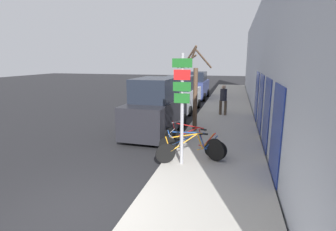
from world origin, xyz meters
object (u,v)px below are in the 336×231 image
Objects in this scene: signpost at (182,103)px; street_tree at (195,91)px; bicycle_2 at (192,141)px; bicycle_0 at (190,149)px; bicycle_1 at (192,146)px; parked_car_2 at (196,86)px; parked_car_0 at (156,109)px; pedestrian_near at (223,98)px; parked_car_1 at (181,95)px.

street_tree is at bearing 93.56° from signpost.
bicycle_2 is (0.17, 1.00, -1.47)m from signpost.
bicycle_1 is at bearing -34.43° from bicycle_0.
parked_car_0 is at bearing -90.08° from parked_car_2.
bicycle_0 is 0.85× the size of bicycle_1.
bicycle_1 is at bearing -52.46° from parked_car_0.
street_tree is (1.53, -10.84, 0.88)m from parked_car_2.
parked_car_2 is 7.60m from pedestrian_near.
street_tree reaches higher than bicycle_0.
signpost reaches higher than pedestrian_near.
street_tree is (1.64, 0.49, 0.80)m from parked_car_0.
parked_car_1 is at bearing 91.85° from parked_car_0.
signpost is 0.73× the size of parked_car_1.
bicycle_0 is at bearing -54.88° from parked_car_0.
signpost reaches higher than parked_car_2.
parked_car_2 is at bearing -25.12° from bicycle_0.
parked_car_2 reaches higher than bicycle_1.
street_tree reaches higher than signpost.
bicycle_0 is 0.27m from bicycle_1.
pedestrian_near reaches higher than bicycle_0.
street_tree reaches higher than bicycle_1.
bicycle_0 is at bearing -82.84° from street_tree.
pedestrian_near is (0.65, 7.41, 0.62)m from bicycle_0.
signpost is 4.14m from parked_car_0.
parked_car_1 is at bearing -19.26° from bicycle_0.
bicycle_0 is 8.95m from parked_car_1.
parked_car_1 is at bearing 108.25° from street_tree.
parked_car_1 is at bearing 47.19° from bicycle_2.
bicycle_1 is (0.22, 0.63, -1.51)m from signpost.
parked_car_1 reaches higher than bicycle_0.
parked_car_1 is (-0.00, 5.47, -0.10)m from parked_car_0.
parked_car_0 reaches higher than bicycle_2.
bicycle_0 is 14.68m from parked_car_2.
bicycle_2 reaches higher than bicycle_0.
pedestrian_near is (2.64, -7.13, 0.09)m from parked_car_2.
parked_car_1 reaches higher than pedestrian_near.
signpost is 4.06m from street_tree.
bicycle_1 is 3.74m from street_tree.
signpost reaches higher than bicycle_2.
bicycle_1 is 0.38m from bicycle_2.
street_tree is (-0.25, 4.05, -0.10)m from signpost.
bicycle_2 is at bearing 80.56° from signpost.
bicycle_1 is 8.69m from parked_car_1.
parked_car_0 reaches higher than bicycle_1.
bicycle_0 is 3.89m from parked_car_0.
bicycle_1 is 14.42m from parked_car_2.
signpost is at bearing 116.61° from bicycle_0.
bicycle_2 is at bearing -49.36° from parked_car_0.
bicycle_2 is 0.49× the size of parked_car_1.
pedestrian_near is 0.46× the size of street_tree.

